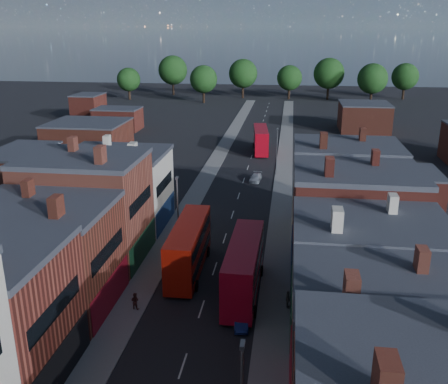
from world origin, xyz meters
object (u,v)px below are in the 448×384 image
(bus_2, at_px, (261,139))
(ped_1, at_px, (135,301))
(ped_3, at_px, (288,299))
(car_1, at_px, (241,320))
(bus_1, at_px, (244,267))
(bus_0, at_px, (189,247))
(car_2, at_px, (198,223))
(car_3, at_px, (256,178))

(bus_2, bearing_deg, ped_1, -102.74)
(bus_2, height_order, ped_3, bus_2)
(bus_2, height_order, car_1, bus_2)
(bus_1, height_order, ped_1, bus_1)
(bus_0, relative_size, bus_2, 1.04)
(car_2, distance_m, ped_1, 20.05)
(bus_1, bearing_deg, bus_2, 92.95)
(ped_1, bearing_deg, car_2, -83.80)
(bus_1, distance_m, ped_3, 5.06)
(car_2, bearing_deg, ped_3, -59.55)
(car_2, xyz_separation_m, car_3, (5.78, 20.81, 0.02))
(bus_0, distance_m, car_1, 11.36)
(bus_0, height_order, ped_1, bus_0)
(bus_1, bearing_deg, car_3, 93.29)
(bus_0, bearing_deg, car_2, 95.03)
(car_2, bearing_deg, ped_1, -98.14)
(bus_0, relative_size, ped_3, 7.24)
(bus_0, height_order, car_2, bus_0)
(car_1, xyz_separation_m, car_3, (-1.81, 41.96, 0.05))
(bus_0, height_order, car_3, bus_0)
(ped_3, bearing_deg, car_3, 0.34)
(car_3, bearing_deg, car_1, -81.68)
(bus_1, bearing_deg, car_2, 115.68)
(bus_0, bearing_deg, bus_2, 84.72)
(bus_0, relative_size, car_2, 2.89)
(car_1, distance_m, car_3, 42.00)
(car_2, relative_size, ped_1, 2.65)
(bus_1, xyz_separation_m, car_3, (-1.51, 36.63, -2.23))
(bus_1, bearing_deg, ped_3, -25.92)
(car_2, bearing_deg, car_1, -72.44)
(car_1, bearing_deg, ped_1, 165.85)
(car_1, distance_m, car_2, 22.47)
(bus_0, relative_size, car_1, 3.66)
(bus_1, xyz_separation_m, ped_1, (-9.37, -4.12, -1.91))
(bus_2, distance_m, ped_1, 61.30)
(ped_1, bearing_deg, car_1, -175.01)
(car_1, distance_m, ped_1, 9.76)
(bus_0, relative_size, ped_1, 7.65)
(car_3, relative_size, ped_1, 2.61)
(bus_2, xyz_separation_m, car_1, (2.30, -62.04, -2.12))
(car_1, distance_m, ped_3, 5.06)
(car_3, bearing_deg, car_2, -99.68)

